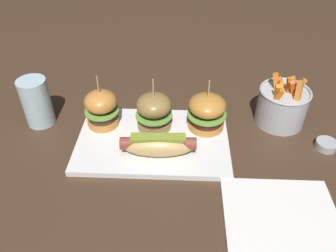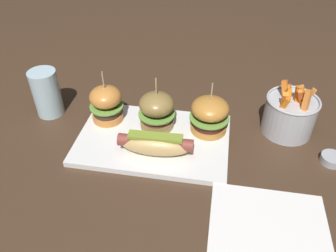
{
  "view_description": "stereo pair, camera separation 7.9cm",
  "coord_description": "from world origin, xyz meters",
  "px_view_note": "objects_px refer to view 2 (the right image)",
  "views": [
    {
      "loc": [
        0.06,
        -0.62,
        0.55
      ],
      "look_at": [
        0.04,
        0.0,
        0.05
      ],
      "focal_mm": 36.21,
      "sensor_mm": 36.0,
      "label": 1
    },
    {
      "loc": [
        0.14,
        -0.61,
        0.55
      ],
      "look_at": [
        0.04,
        0.0,
        0.05
      ],
      "focal_mm": 36.21,
      "sensor_mm": 36.0,
      "label": 2
    }
  ],
  "objects_px": {
    "sauce_ramekin": "(332,159)",
    "side_plate": "(269,237)",
    "platter_main": "(153,139)",
    "fries_bucket": "(290,114)",
    "water_glass": "(47,93)",
    "hot_dog": "(155,144)",
    "slider_right": "(210,115)",
    "slider_center": "(158,110)",
    "slider_left": "(106,104)"
  },
  "relations": [
    {
      "from": "slider_left",
      "to": "side_plate",
      "type": "bearing_deg",
      "value": -35.55
    },
    {
      "from": "platter_main",
      "to": "hot_dog",
      "type": "bearing_deg",
      "value": -72.24
    },
    {
      "from": "platter_main",
      "to": "side_plate",
      "type": "relative_size",
      "value": 1.66
    },
    {
      "from": "platter_main",
      "to": "slider_left",
      "type": "height_order",
      "value": "slider_left"
    },
    {
      "from": "hot_dog",
      "to": "slider_right",
      "type": "height_order",
      "value": "slider_right"
    },
    {
      "from": "slider_center",
      "to": "water_glass",
      "type": "xyz_separation_m",
      "value": [
        -0.3,
        0.02,
        0.0
      ]
    },
    {
      "from": "sauce_ramekin",
      "to": "fries_bucket",
      "type": "bearing_deg",
      "value": 132.98
    },
    {
      "from": "hot_dog",
      "to": "side_plate",
      "type": "relative_size",
      "value": 0.79
    },
    {
      "from": "slider_right",
      "to": "side_plate",
      "type": "bearing_deg",
      "value": -64.57
    },
    {
      "from": "fries_bucket",
      "to": "water_glass",
      "type": "height_order",
      "value": "fries_bucket"
    },
    {
      "from": "fries_bucket",
      "to": "slider_right",
      "type": "bearing_deg",
      "value": -166.57
    },
    {
      "from": "slider_left",
      "to": "sauce_ramekin",
      "type": "bearing_deg",
      "value": -5.39
    },
    {
      "from": "platter_main",
      "to": "sauce_ramekin",
      "type": "distance_m",
      "value": 0.41
    },
    {
      "from": "slider_left",
      "to": "slider_right",
      "type": "distance_m",
      "value": 0.26
    },
    {
      "from": "fries_bucket",
      "to": "water_glass",
      "type": "relative_size",
      "value": 1.1
    },
    {
      "from": "fries_bucket",
      "to": "side_plate",
      "type": "bearing_deg",
      "value": -100.44
    },
    {
      "from": "platter_main",
      "to": "slider_right",
      "type": "distance_m",
      "value": 0.15
    },
    {
      "from": "hot_dog",
      "to": "slider_center",
      "type": "distance_m",
      "value": 0.1
    },
    {
      "from": "slider_left",
      "to": "platter_main",
      "type": "bearing_deg",
      "value": -21.97
    },
    {
      "from": "hot_dog",
      "to": "slider_left",
      "type": "height_order",
      "value": "slider_left"
    },
    {
      "from": "slider_left",
      "to": "slider_center",
      "type": "xyz_separation_m",
      "value": [
        0.13,
        -0.01,
        -0.0
      ]
    },
    {
      "from": "slider_center",
      "to": "slider_right",
      "type": "height_order",
      "value": "slider_center"
    },
    {
      "from": "water_glass",
      "to": "side_plate",
      "type": "bearing_deg",
      "value": -28.04
    },
    {
      "from": "hot_dog",
      "to": "side_plate",
      "type": "height_order",
      "value": "hot_dog"
    },
    {
      "from": "water_glass",
      "to": "sauce_ramekin",
      "type": "bearing_deg",
      "value": -5.58
    },
    {
      "from": "slider_center",
      "to": "sauce_ramekin",
      "type": "xyz_separation_m",
      "value": [
        0.41,
        -0.05,
        -0.05
      ]
    },
    {
      "from": "slider_left",
      "to": "side_plate",
      "type": "relative_size",
      "value": 0.64
    },
    {
      "from": "slider_left",
      "to": "slider_center",
      "type": "relative_size",
      "value": 1.01
    },
    {
      "from": "slider_left",
      "to": "water_glass",
      "type": "xyz_separation_m",
      "value": [
        -0.17,
        0.02,
        0.0
      ]
    },
    {
      "from": "platter_main",
      "to": "slider_right",
      "type": "relative_size",
      "value": 2.71
    },
    {
      "from": "sauce_ramekin",
      "to": "platter_main",
      "type": "bearing_deg",
      "value": -179.86
    },
    {
      "from": "sauce_ramekin",
      "to": "water_glass",
      "type": "relative_size",
      "value": 0.4
    },
    {
      "from": "slider_left",
      "to": "slider_right",
      "type": "height_order",
      "value": "slider_left"
    },
    {
      "from": "hot_dog",
      "to": "platter_main",
      "type": "bearing_deg",
      "value": 107.76
    },
    {
      "from": "platter_main",
      "to": "slider_center",
      "type": "relative_size",
      "value": 2.64
    },
    {
      "from": "hot_dog",
      "to": "sauce_ramekin",
      "type": "bearing_deg",
      "value": 7.58
    },
    {
      "from": "side_plate",
      "to": "slider_right",
      "type": "bearing_deg",
      "value": 115.43
    },
    {
      "from": "slider_right",
      "to": "sauce_ramekin",
      "type": "relative_size",
      "value": 2.7
    },
    {
      "from": "platter_main",
      "to": "hot_dog",
      "type": "xyz_separation_m",
      "value": [
        0.02,
        -0.05,
        0.03
      ]
    },
    {
      "from": "platter_main",
      "to": "side_plate",
      "type": "distance_m",
      "value": 0.35
    },
    {
      "from": "side_plate",
      "to": "water_glass",
      "type": "distance_m",
      "value": 0.64
    },
    {
      "from": "platter_main",
      "to": "water_glass",
      "type": "xyz_separation_m",
      "value": [
        -0.3,
        0.07,
        0.06
      ]
    },
    {
      "from": "slider_center",
      "to": "slider_right",
      "type": "relative_size",
      "value": 1.03
    },
    {
      "from": "slider_right",
      "to": "platter_main",
      "type": "bearing_deg",
      "value": -157.68
    },
    {
      "from": "slider_center",
      "to": "slider_right",
      "type": "distance_m",
      "value": 0.13
    },
    {
      "from": "platter_main",
      "to": "fries_bucket",
      "type": "xyz_separation_m",
      "value": [
        0.32,
        0.1,
        0.04
      ]
    },
    {
      "from": "slider_right",
      "to": "sauce_ramekin",
      "type": "height_order",
      "value": "slider_right"
    },
    {
      "from": "sauce_ramekin",
      "to": "side_plate",
      "type": "xyz_separation_m",
      "value": [
        -0.15,
        -0.23,
        -0.0
      ]
    },
    {
      "from": "fries_bucket",
      "to": "water_glass",
      "type": "distance_m",
      "value": 0.62
    },
    {
      "from": "platter_main",
      "to": "hot_dog",
      "type": "height_order",
      "value": "hot_dog"
    }
  ]
}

